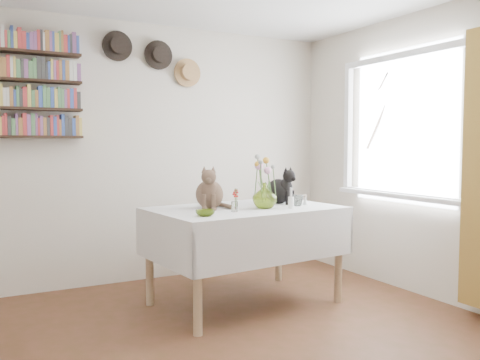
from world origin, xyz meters
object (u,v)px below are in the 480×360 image
dining_table (245,231)px  black_cat (278,185)px  bookshelf_unit (20,85)px  flower_vase (265,196)px  tabby_cat (209,187)px

dining_table → black_cat: 0.56m
bookshelf_unit → black_cat: bearing=-25.1°
black_cat → flower_vase: (-0.29, -0.25, -0.06)m
dining_table → tabby_cat: size_ratio=4.51×
black_cat → bookshelf_unit: (-2.00, 0.94, 0.86)m
tabby_cat → dining_table: bearing=10.2°
tabby_cat → flower_vase: (0.40, -0.21, -0.07)m
black_cat → flower_vase: black_cat is taller
tabby_cat → flower_vase: bearing=-1.4°
tabby_cat → bookshelf_unit: (-1.32, 0.97, 0.85)m
tabby_cat → flower_vase: tabby_cat is taller
dining_table → flower_vase: bearing=-48.6°
flower_vase → bookshelf_unit: size_ratio=0.21×
tabby_cat → black_cat: bearing=29.6°
flower_vase → bookshelf_unit: bearing=145.3°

